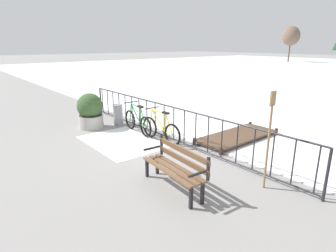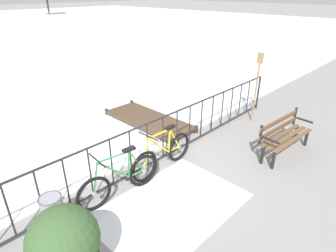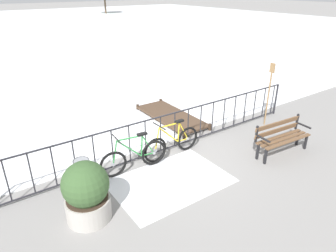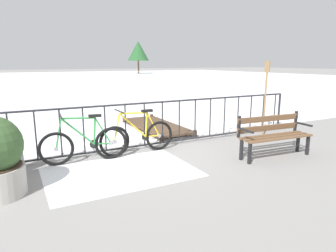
# 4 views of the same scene
# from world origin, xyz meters

# --- Properties ---
(ground_plane) EXTENTS (160.00, 160.00, 0.00)m
(ground_plane) POSITION_xyz_m (0.00, 0.00, 0.00)
(ground_plane) COLOR gray
(frozen_pond) EXTENTS (80.00, 56.00, 0.03)m
(frozen_pond) POSITION_xyz_m (0.00, 28.40, 0.01)
(frozen_pond) COLOR white
(frozen_pond) RESTS_ON ground
(snow_patch) EXTENTS (2.62, 1.78, 0.01)m
(snow_patch) POSITION_xyz_m (-0.77, -1.20, 0.00)
(snow_patch) COLOR white
(snow_patch) RESTS_ON ground
(railing_fence) EXTENTS (9.06, 0.06, 1.07)m
(railing_fence) POSITION_xyz_m (-0.00, 0.00, 0.56)
(railing_fence) COLOR #232328
(railing_fence) RESTS_ON ground
(bicycle_near_railing) EXTENTS (1.71, 0.52, 0.97)m
(bicycle_near_railing) POSITION_xyz_m (-0.05, -0.27, 0.37)
(bicycle_near_railing) COLOR black
(bicycle_near_railing) RESTS_ON ground
(bicycle_second) EXTENTS (1.71, 0.52, 0.97)m
(bicycle_second) POSITION_xyz_m (-1.20, -0.33, 0.37)
(bicycle_second) COLOR black
(bicycle_second) RESTS_ON ground
(park_bench) EXTENTS (1.63, 0.61, 0.89)m
(park_bench) POSITION_xyz_m (2.38, -1.77, 0.51)
(park_bench) COLOR brown
(park_bench) RESTS_ON ground
(trash_bin) EXTENTS (0.35, 0.35, 0.73)m
(trash_bin) POSITION_xyz_m (-2.47, -0.34, 0.37)
(trash_bin) COLOR gray
(trash_bin) RESTS_ON ground
(oar_upright) EXTENTS (0.04, 0.16, 1.98)m
(oar_upright) POSITION_xyz_m (3.51, -0.39, 1.14)
(oar_upright) COLOR #937047
(oar_upright) RESTS_ON ground
(wooden_dock) EXTENTS (1.10, 2.82, 0.20)m
(wooden_dock) POSITION_xyz_m (1.29, 1.66, 0.12)
(wooden_dock) COLOR #4C3828
(wooden_dock) RESTS_ON ground
(tree_centre) EXTENTS (3.50, 3.50, 5.34)m
(tree_centre) POSITION_xyz_m (16.95, 41.22, 3.75)
(tree_centre) COLOR brown
(tree_centre) RESTS_ON ground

